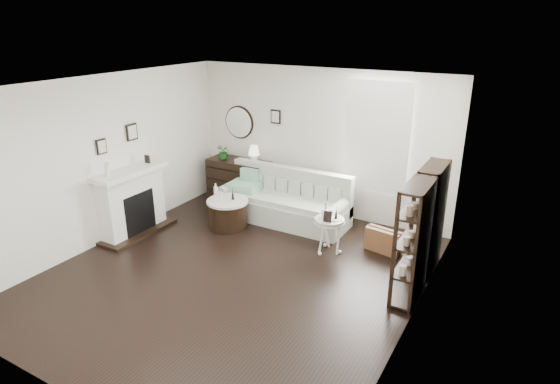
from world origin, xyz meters
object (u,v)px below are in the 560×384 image
Objects in this scene: sofa at (285,204)px; drum_table at (228,213)px; pedestal_table at (329,222)px; dresser at (239,181)px.

sofa is 3.30× the size of drum_table.
pedestal_table is at bearing -32.16° from sofa.
dresser is 2.77m from pedestal_table.
dresser is at bearing 162.77° from sofa.
drum_table is at bearing -132.37° from sofa.
drum_table is 1.96m from pedestal_table.
drum_table is at bearing -179.80° from pedestal_table.
pedestal_table is (2.51, -1.17, 0.10)m from dresser.
sofa is at bearing -17.23° from dresser.
sofa is 1.47m from pedestal_table.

